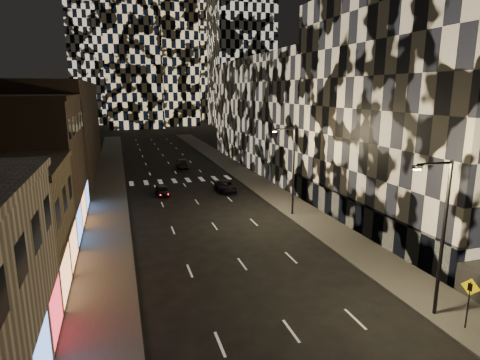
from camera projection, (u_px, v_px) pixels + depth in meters
sidewalk_left at (109, 184)px, 55.38m from camera, size 4.00×120.00×0.15m
sidewalk_right at (247, 176)px, 61.06m from camera, size 4.00×120.00×0.15m
curb_left at (125, 183)px, 55.97m from camera, size 0.20×120.00×0.15m
curb_right at (233, 177)px, 60.46m from camera, size 0.20×120.00×0.15m
retail_brown at (22, 166)px, 36.69m from camera, size 10.00×15.00×12.00m
retail_filler_left at (59, 129)px, 61.21m from camera, size 10.00×40.00×14.00m
midrise_right at (431, 110)px, 37.70m from camera, size 16.00×25.00×22.00m
midrise_base at (353, 214)px, 37.59m from camera, size 0.60×25.00×3.00m
midrise_filler_right at (290, 113)px, 68.47m from camera, size 16.00×40.00×18.00m
streetlight_near at (440, 229)px, 22.09m from camera, size 2.55×0.25×9.00m
streetlight_far at (292, 165)px, 40.76m from camera, size 2.55×0.25×9.00m
car_dark_midlane at (163, 191)px, 49.77m from camera, size 1.82×3.75×1.23m
car_dark_oncoming at (182, 163)px, 67.72m from camera, size 2.72×5.41×1.51m
car_dark_rightlane at (226, 186)px, 51.72m from camera, size 2.37×4.89×1.34m
ped_sign at (469, 294)px, 21.43m from camera, size 0.40×0.92×2.91m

